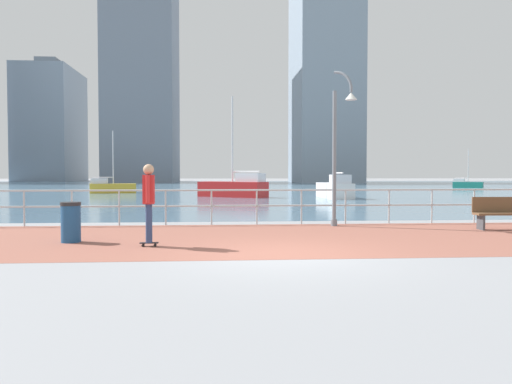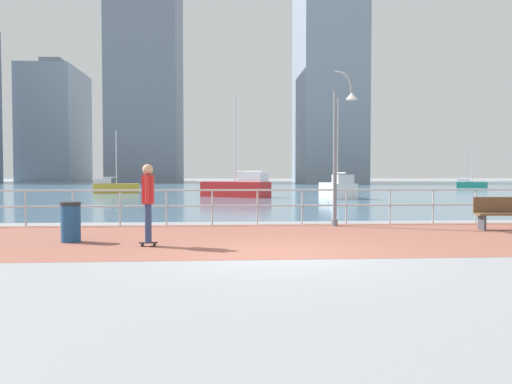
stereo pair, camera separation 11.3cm
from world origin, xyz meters
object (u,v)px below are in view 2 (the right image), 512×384
Objects in this scene: skateboarder at (148,197)px; sailboat_teal at (338,189)px; lamppost at (340,140)px; sailboat_white at (115,187)px; trash_bin at (71,222)px; sailboat_navy at (237,187)px; sailboat_gray at (471,184)px; park_bench at (503,213)px.

sailboat_teal is (9.03, 20.89, -0.47)m from skateboarder.
sailboat_white is (-12.18, 26.68, -2.09)m from lamppost.
trash_bin is 30.11m from sailboat_white.
trash_bin is (-1.89, 0.82, -0.61)m from skateboarder.
sailboat_navy reaches higher than sailboat_white.
sailboat_gray is at bearing 18.60° from sailboat_white.
sailboat_teal is 29.41m from sailboat_gray.
trash_bin is at bearing -80.12° from sailboat_white.
sailboat_gray is (28.90, 42.57, -0.67)m from skateboarder.
sailboat_teal reaches higher than skateboarder.
sailboat_gray is at bearing 58.49° from lamppost.
lamppost reaches higher than park_bench.
sailboat_navy is 12.32m from sailboat_white.
park_bench is at bearing -59.25° from sailboat_white.
lamppost is at bearing -121.51° from sailboat_gray.
sailboat_navy is (-2.49, 19.07, -1.93)m from lamppost.
trash_bin reaches higher than park_bench.
sailboat_navy reaches higher than park_bench.
sailboat_gray is (23.77, 38.77, -2.16)m from lamppost.
skateboarder is at bearing -113.38° from sailboat_teal.
sailboat_navy is 32.83m from sailboat_gray.
sailboat_navy is at bearing -38.11° from sailboat_white.
trash_bin is at bearing -126.40° from sailboat_gray.
sailboat_teal is at bearing -17.28° from sailboat_navy.
sailboat_white reaches higher than skateboarder.
park_bench is 18.27m from sailboat_teal.
sailboat_teal reaches higher than park_bench.
skateboarder is 1.93× the size of trash_bin.
park_bench is (11.40, 1.80, 0.01)m from trash_bin.
lamppost is 0.92× the size of sailboat_white.
sailboat_white reaches higher than park_bench.
sailboat_white is at bearing 120.75° from park_bench.
park_bench is (4.39, -1.18, -2.09)m from lamppost.
park_bench is at bearing 15.38° from skateboarder.
sailboat_navy is at bearing 108.76° from park_bench.
sailboat_teal is 6.69m from sailboat_navy.
sailboat_navy is (-6.88, 20.26, 0.17)m from park_bench.
lamppost is 5.01m from park_bench.
lamppost is 0.69× the size of sailboat_navy.
lamppost is 45.53m from sailboat_gray.
lamppost is 29.40m from sailboat_white.
sailboat_teal is 0.95× the size of sailboat_navy.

